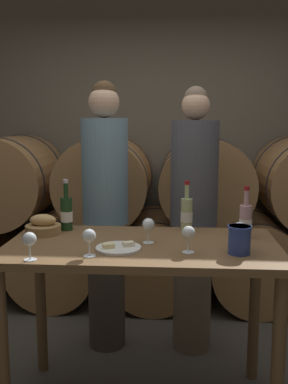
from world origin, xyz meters
TOP-DOWN VIEW (x-y plane):
  - stone_wall_back at (0.00, 2.09)m, footprint 10.00×0.12m
  - barrel_stack at (0.00, 1.52)m, footprint 4.12×0.90m
  - tasting_table at (0.00, 0.00)m, footprint 1.43×0.75m
  - person_left at (-0.30, 0.67)m, footprint 0.31×0.31m
  - person_right at (0.30, 0.67)m, footprint 0.31×0.31m
  - wine_bottle_red at (-0.46, 0.26)m, footprint 0.07×0.07m
  - wine_bottle_white at (0.24, 0.32)m, footprint 0.07×0.07m
  - wine_bottle_rose at (0.56, 0.17)m, footprint 0.07×0.07m
  - blue_crock at (0.48, -0.15)m, footprint 0.12×0.12m
  - bread_basket at (-0.58, 0.16)m, footprint 0.20×0.20m
  - cheese_plate at (-0.11, -0.12)m, footprint 0.23×0.23m
  - wine_glass_far_left at (-0.50, -0.32)m, footprint 0.06×0.06m
  - wine_glass_left at (-0.23, -0.24)m, footprint 0.06×0.06m
  - wine_glass_center at (0.03, 0.01)m, footprint 0.06×0.06m
  - wine_glass_right at (0.24, -0.15)m, footprint 0.06×0.06m
  - wine_glass_far_right at (0.50, -0.04)m, footprint 0.06×0.06m

SIDE VIEW (x-z plane):
  - barrel_stack at x=0.00m, z-range -0.04..1.40m
  - tasting_table at x=0.00m, z-range 0.33..1.26m
  - person_right at x=0.30m, z-range 0.03..1.81m
  - cheese_plate at x=-0.11m, z-range 0.92..0.96m
  - person_left at x=-0.30m, z-range 0.04..1.86m
  - bread_basket at x=-0.58m, z-range 0.92..1.03m
  - blue_crock at x=0.48m, z-range 0.94..1.07m
  - wine_bottle_rose at x=0.56m, z-range 0.88..1.17m
  - wine_glass_far_left at x=-0.50m, z-range 0.96..1.09m
  - wine_glass_left at x=-0.23m, z-range 0.96..1.09m
  - wine_glass_center at x=0.03m, z-range 0.96..1.09m
  - wine_glass_right at x=0.24m, z-range 0.96..1.09m
  - wine_glass_far_right at x=0.50m, z-range 0.96..1.09m
  - wine_bottle_white at x=0.24m, z-range 0.88..1.17m
  - wine_bottle_red at x=-0.46m, z-range 0.88..1.18m
  - stone_wall_back at x=0.00m, z-range 0.00..3.20m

